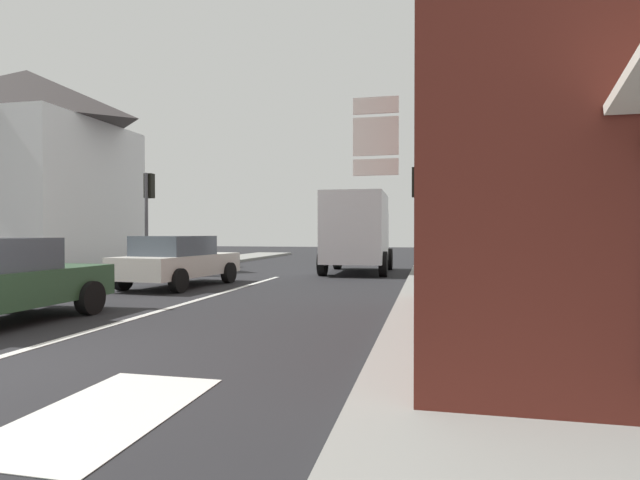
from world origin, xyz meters
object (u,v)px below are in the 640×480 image
at_px(sedan_far, 178,260).
at_px(delivery_truck, 358,231).
at_px(route_sign_post, 429,200).
at_px(traffic_light_near_right, 417,198).
at_px(traffic_light_near_left, 149,200).

distance_m(sedan_far, delivery_truck, 7.52).
bearing_deg(delivery_truck, sedan_far, -125.77).
bearing_deg(route_sign_post, sedan_far, 132.69).
relative_size(sedan_far, traffic_light_near_right, 1.23).
height_order(delivery_truck, traffic_light_near_right, traffic_light_near_right).
xyz_separation_m(route_sign_post, traffic_light_near_left, (-10.07, 11.04, 0.86)).
distance_m(delivery_truck, route_sign_post, 14.02).
height_order(sedan_far, traffic_light_near_left, traffic_light_near_left).
bearing_deg(traffic_light_near_left, traffic_light_near_right, -6.62).
distance_m(sedan_far, traffic_light_near_left, 4.91).
bearing_deg(delivery_truck, route_sign_post, -78.77).
relative_size(delivery_truck, route_sign_post, 1.58).
bearing_deg(traffic_light_near_right, route_sign_post, -87.83).
height_order(route_sign_post, traffic_light_near_right, traffic_light_near_right).
height_order(sedan_far, delivery_truck, delivery_truck).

